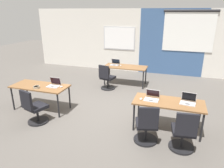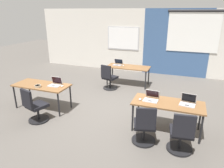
% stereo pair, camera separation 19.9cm
% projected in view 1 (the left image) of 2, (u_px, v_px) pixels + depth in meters
% --- Properties ---
extents(ground_plane, '(24.00, 24.00, 0.00)m').
position_uv_depth(ground_plane, '(106.00, 108.00, 6.02)').
color(ground_plane, '#56514C').
extents(back_wall_assembly, '(10.00, 0.27, 2.80)m').
position_uv_depth(back_wall_assembly, '(138.00, 41.00, 9.29)').
color(back_wall_assembly, silver).
rests_on(back_wall_assembly, ground).
extents(desk_near_left, '(1.60, 0.70, 0.72)m').
position_uv_depth(desk_near_left, '(40.00, 88.00, 5.77)').
color(desk_near_left, brown).
rests_on(desk_near_left, ground).
extents(desk_near_right, '(1.60, 0.70, 0.72)m').
position_uv_depth(desk_near_right, '(168.00, 104.00, 4.75)').
color(desk_near_right, brown).
rests_on(desk_near_right, ground).
extents(desk_far_center, '(1.60, 0.70, 0.72)m').
position_uv_depth(desk_far_center, '(125.00, 68.00, 7.76)').
color(desk_far_center, brown).
rests_on(desk_far_center, ground).
extents(laptop_far_left, '(0.33, 0.33, 0.22)m').
position_uv_depth(laptop_far_left, '(115.00, 64.00, 7.93)').
color(laptop_far_left, '#9E9EA3').
rests_on(laptop_far_left, desk_far_center).
extents(mouse_far_left, '(0.07, 0.11, 0.03)m').
position_uv_depth(mouse_far_left, '(121.00, 65.00, 7.81)').
color(mouse_far_left, silver).
rests_on(mouse_far_left, desk_far_center).
extents(chair_far_left, '(0.54, 0.59, 0.92)m').
position_uv_depth(chair_far_left, '(107.00, 79.00, 7.38)').
color(chair_far_left, black).
rests_on(chair_far_left, ground).
extents(laptop_near_right_inner, '(0.35, 0.34, 0.22)m').
position_uv_depth(laptop_near_right_inner, '(152.00, 97.00, 4.84)').
color(laptop_near_right_inner, silver).
rests_on(laptop_near_right_inner, desk_near_right).
extents(mouse_near_right_inner, '(0.07, 0.11, 0.03)m').
position_uv_depth(mouse_near_right_inner, '(141.00, 99.00, 4.84)').
color(mouse_near_right_inner, silver).
rests_on(mouse_near_right_inner, desk_near_right).
extents(chair_near_right_inner, '(0.54, 0.59, 0.92)m').
position_uv_depth(chair_near_right_inner, '(147.00, 127.00, 4.33)').
color(chair_near_right_inner, black).
rests_on(chair_near_right_inner, ground).
extents(laptop_near_right_end, '(0.36, 0.32, 0.23)m').
position_uv_depth(laptop_near_right_end, '(188.00, 101.00, 4.64)').
color(laptop_near_right_end, '#B7B7BC').
rests_on(laptop_near_right_end, desk_near_right).
extents(chair_near_right_end, '(0.52, 0.56, 0.92)m').
position_uv_depth(chair_near_right_end, '(183.00, 134.00, 4.09)').
color(chair_near_right_end, black).
rests_on(chair_near_right_end, ground).
extents(laptop_near_left_inner, '(0.34, 0.29, 0.23)m').
position_uv_depth(laptop_near_left_inner, '(54.00, 84.00, 5.69)').
color(laptop_near_left_inner, '#B7B7BC').
rests_on(laptop_near_left_inner, desk_near_left).
extents(mouse_near_left_inner, '(0.06, 0.10, 0.03)m').
position_uv_depth(mouse_near_left_inner, '(61.00, 87.00, 5.61)').
color(mouse_near_left_inner, silver).
rests_on(mouse_near_left_inner, desk_near_left).
extents(chair_near_left_inner, '(0.55, 0.60, 0.92)m').
position_uv_depth(chair_near_left_inner, '(34.00, 109.00, 5.11)').
color(chair_near_left_inner, black).
rests_on(chair_near_left_inner, ground).
extents(snack_bowl, '(0.18, 0.18, 0.06)m').
position_uv_depth(snack_bowl, '(36.00, 87.00, 5.54)').
color(snack_bowl, tan).
rests_on(snack_bowl, desk_near_left).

